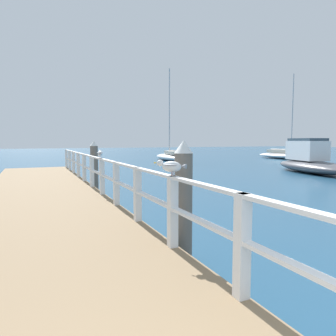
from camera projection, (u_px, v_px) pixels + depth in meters
pier_deck at (44, 200)px, 8.60m from camera, size 3.12×18.46×0.38m
pier_railing at (97, 170)px, 9.13m from camera, size 0.12×16.98×0.99m
dock_piling_near at (183, 200)px, 4.79m from camera, size 0.29×0.29×1.86m
dock_piling_far at (94, 165)px, 11.47m from camera, size 0.29×0.29×1.86m
seagull_foreground at (171, 166)px, 4.23m from camera, size 0.36×0.38×0.21m
seagull_background at (100, 153)px, 8.59m from camera, size 0.22×0.47×0.21m
boat_0 at (311, 161)px, 17.90m from camera, size 3.50×6.53×1.99m
boat_3 at (171, 156)px, 28.73m from camera, size 2.26×6.43×8.48m
boat_4 at (287, 155)px, 31.28m from camera, size 2.85×7.64×8.37m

